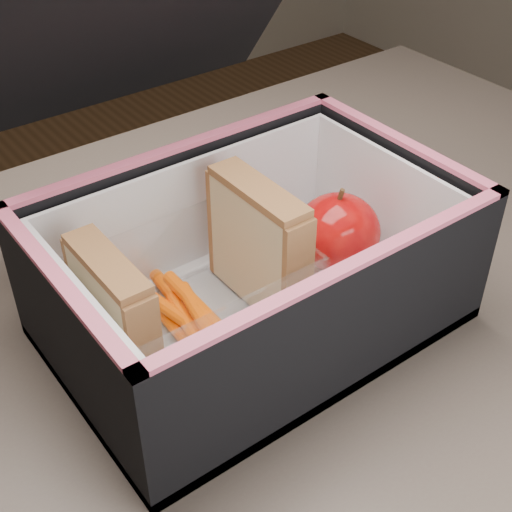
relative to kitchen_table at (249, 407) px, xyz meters
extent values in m
cube|color=brown|center=(0.00, 0.00, 0.08)|extent=(1.20, 0.80, 0.03)
cube|color=#382D26|center=(0.55, 0.35, -0.30)|extent=(0.05, 0.05, 0.72)
cube|color=black|center=(0.01, 0.19, 0.30)|extent=(0.33, 0.13, 0.17)
cube|color=beige|center=(-0.12, 0.02, 0.16)|extent=(0.01, 0.09, 0.10)
cube|color=#D36068|center=(-0.11, 0.02, 0.15)|extent=(0.01, 0.09, 0.09)
cube|color=beige|center=(-0.10, 0.02, 0.16)|extent=(0.01, 0.09, 0.10)
cube|color=olive|center=(-0.11, 0.02, 0.21)|extent=(0.03, 0.09, 0.01)
cube|color=beige|center=(0.02, 0.02, 0.16)|extent=(0.01, 0.10, 0.11)
cube|color=#D36068|center=(0.03, 0.02, 0.16)|extent=(0.01, 0.10, 0.10)
cube|color=beige|center=(0.04, 0.02, 0.16)|extent=(0.01, 0.10, 0.11)
cube|color=olive|center=(0.03, 0.02, 0.22)|extent=(0.03, 0.10, 0.01)
cylinder|color=#E95401|center=(-0.05, 0.05, 0.12)|extent=(0.03, 0.09, 0.01)
cylinder|color=#E95401|center=(-0.05, 0.01, 0.13)|extent=(0.03, 0.09, 0.01)
cylinder|color=#E95401|center=(-0.04, 0.01, 0.14)|extent=(0.01, 0.09, 0.01)
cylinder|color=#E95401|center=(-0.06, 0.02, 0.12)|extent=(0.02, 0.09, 0.01)
cylinder|color=#E95401|center=(-0.05, 0.00, 0.13)|extent=(0.03, 0.09, 0.01)
cylinder|color=#E95401|center=(-0.05, 0.00, 0.14)|extent=(0.03, 0.09, 0.01)
cylinder|color=#E95401|center=(-0.04, 0.05, 0.12)|extent=(0.02, 0.09, 0.01)
cube|color=white|center=(0.11, 0.01, 0.11)|extent=(0.09, 0.10, 0.01)
ellipsoid|color=#940107|center=(0.11, 0.01, 0.15)|extent=(0.09, 0.09, 0.07)
cylinder|color=#4C341B|center=(0.11, 0.01, 0.19)|extent=(0.01, 0.01, 0.01)
camera|label=1|loc=(-0.26, -0.36, 0.52)|focal=50.00mm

